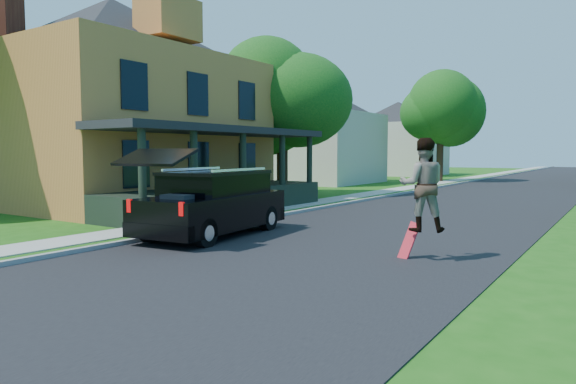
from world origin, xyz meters
The scene contains 13 objects.
ground centered at (0.00, 0.00, 0.00)m, with size 140.00×140.00×0.00m, color #1C5410.
street centered at (0.00, 20.00, 0.00)m, with size 8.00×120.00×0.02m, color black.
curb centered at (-4.05, 20.00, 0.00)m, with size 0.15×120.00×0.12m, color gray.
sidewalk centered at (-5.60, 20.00, 0.00)m, with size 1.30×120.00×0.03m, color gray.
front_walk centered at (-9.50, 6.00, 0.00)m, with size 6.50×1.20×0.03m, color gray.
main_house centered at (-12.80, 5.99, 4.92)m, with size 15.56×15.56×10.10m.
neighbor_house_mid centered at (-13.50, 24.00, 4.19)m, with size 12.78×12.78×8.30m.
neighbor_house_far centered at (-13.50, 40.00, 4.19)m, with size 12.78×12.78×8.30m.
black_suv centered at (-3.20, 1.50, 0.87)m, with size 2.40×5.07×2.28m.
skateboarder centered at (2.40, 1.50, 1.54)m, with size 1.12×1.02×1.87m.
skateboard centered at (2.11, 1.53, 0.29)m, with size 0.47×0.34×0.91m.
tree_left_mid centered at (-9.09, 13.25, 5.45)m, with size 7.40×7.15×8.51m.
tree_left_far centered at (-6.29, 30.40, 5.51)m, with size 5.51×5.48×8.36m.
Camera 1 is at (5.84, -8.48, 2.18)m, focal length 32.00 mm.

